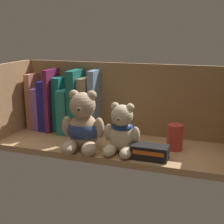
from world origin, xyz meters
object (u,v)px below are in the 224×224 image
Objects in this scene: book_7 at (87,105)px; book_8 at (95,102)px; book_1 at (42,107)px; small_product_box at (150,152)px; teddy_bear_larger at (83,126)px; book_5 at (70,109)px; book_4 at (61,103)px; book_6 at (79,101)px; teddy_bear_smaller at (122,132)px; book_2 at (49,104)px; pillar_candle at (175,137)px; book_0 at (35,100)px; book_3 at (55,99)px.

book_7 is 0.88× the size of book_8.
small_product_box is (45.46, -17.20, -5.65)cm from book_1.
small_product_box is at bearing -3.11° from teddy_bear_larger.
book_5 is at bearing 0.00° from book_1.
book_4 is 10.45cm from book_7.
book_5 is at bearing 180.00° from book_6.
small_product_box is at bearing -12.37° from teddy_bear_smaller.
book_2 is 48.68cm from pillar_candle.
pillar_candle is at bearing -8.91° from book_2.
book_0 is 8.76cm from book_3.
book_0 is 14.88cm from book_5.
book_3 is at bearing 138.72° from teddy_bear_larger.
book_4 is (8.37, 0.00, 2.13)cm from book_1.
book_5 is at bearing 127.44° from teddy_bear_larger.
book_5 is 4.94cm from book_6.
book_7 is at bearing 180.00° from book_8.
book_4 is at bearing 134.50° from teddy_bear_larger.
book_5 is at bearing 0.00° from book_0.
book_8 is 1.49× the size of teddy_bear_smaller.
book_3 reaches higher than book_2.
book_6 is (15.39, 0.00, 3.60)cm from book_1.
book_7 reaches higher than book_2.
book_8 is 1.23× the size of teddy_bear_larger.
teddy_bear_larger is (15.77, -16.04, -2.58)cm from book_4.
book_6 is at bearing 0.00° from book_0.
book_3 is 1.43× the size of book_5.
book_4 is at bearing 170.06° from pillar_candle.
book_2 is at bearing 142.42° from teddy_bear_larger.
teddy_bear_smaller is at bearing -31.84° from book_5.
book_1 is at bearing 171.66° from pillar_candle.
book_8 is at bearing 0.00° from book_6.
book_7 is (15.53, 0.00, 0.90)cm from book_2.
small_product_box is (42.17, -17.20, -7.02)cm from book_2.
book_0 reaches higher than book_5.
book_7 reaches higher than teddy_bear_smaller.
book_0 is 54.83cm from pillar_candle.
book_0 is 1.34× the size of teddy_bear_smaller.
book_1 reaches higher than pillar_candle.
teddy_bear_larger is at bearing -30.74° from book_0.
small_product_box is at bearing -120.27° from pillar_candle.
book_6 reaches higher than book_2.
book_4 reaches higher than small_product_box.
book_0 is 2.55× the size of pillar_candle.
book_3 is 1.00× the size of book_6.
book_2 is 1.73× the size of small_product_box.
teddy_bear_smaller is at bearing -35.98° from book_6.
book_8 reaches higher than book_3.
book_2 is at bearing 180.00° from book_4.
small_product_box is (23.53, -17.20, -9.28)cm from book_8.
teddy_bear_smaller is at bearing -21.21° from book_0.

